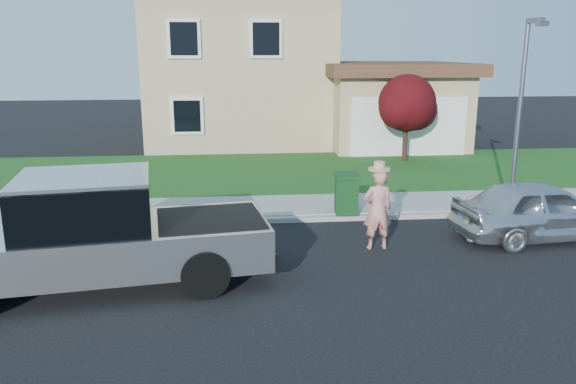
# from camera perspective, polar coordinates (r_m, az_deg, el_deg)

# --- Properties ---
(ground) EXTENTS (80.00, 80.00, 0.00)m
(ground) POSITION_cam_1_polar(r_m,az_deg,el_deg) (11.25, -3.41, -7.54)
(ground) COLOR black
(ground) RESTS_ON ground
(curb) EXTENTS (40.00, 0.20, 0.12)m
(curb) POSITION_cam_1_polar(r_m,az_deg,el_deg) (14.02, 0.21, -2.80)
(curb) COLOR gray
(curb) RESTS_ON ground
(sidewalk) EXTENTS (40.00, 2.00, 0.15)m
(sidewalk) POSITION_cam_1_polar(r_m,az_deg,el_deg) (15.07, -0.21, -1.53)
(sidewalk) COLOR gray
(sidewalk) RESTS_ON ground
(lawn) EXTENTS (40.00, 7.00, 0.10)m
(lawn) POSITION_cam_1_polar(r_m,az_deg,el_deg) (19.43, -1.44, 1.98)
(lawn) COLOR #164D19
(lawn) RESTS_ON ground
(house) EXTENTS (14.00, 11.30, 6.85)m
(house) POSITION_cam_1_polar(r_m,az_deg,el_deg) (26.90, -2.05, 12.07)
(house) COLOR tan
(house) RESTS_ON ground
(pickup_truck) EXTENTS (6.47, 2.96, 2.05)m
(pickup_truck) POSITION_cam_1_polar(r_m,az_deg,el_deg) (10.64, -18.97, -4.13)
(pickup_truck) COLOR black
(pickup_truck) RESTS_ON ground
(woman) EXTENTS (0.66, 0.46, 1.91)m
(woman) POSITION_cam_1_polar(r_m,az_deg,el_deg) (12.09, 9.10, -1.61)
(woman) COLOR tan
(woman) RESTS_ON ground
(sedan) EXTENTS (4.11, 1.97, 1.36)m
(sedan) POSITION_cam_1_polar(r_m,az_deg,el_deg) (13.84, 24.36, -1.68)
(sedan) COLOR silver
(sedan) RESTS_ON ground
(ornamental_tree) EXTENTS (2.35, 2.12, 3.23)m
(ornamental_tree) POSITION_cam_1_polar(r_m,az_deg,el_deg) (21.53, 12.06, 8.56)
(ornamental_tree) COLOR black
(ornamental_tree) RESTS_ON lawn
(trash_bin) EXTENTS (0.68, 0.76, 1.00)m
(trash_bin) POSITION_cam_1_polar(r_m,az_deg,el_deg) (14.27, 5.95, -0.10)
(trash_bin) COLOR #103B17
(trash_bin) RESTS_ON sidewalk
(street_lamp) EXTENTS (0.28, 0.64, 4.89)m
(street_lamp) POSITION_cam_1_polar(r_m,az_deg,el_deg) (14.95, 22.61, 7.86)
(street_lamp) COLOR slate
(street_lamp) RESTS_ON ground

